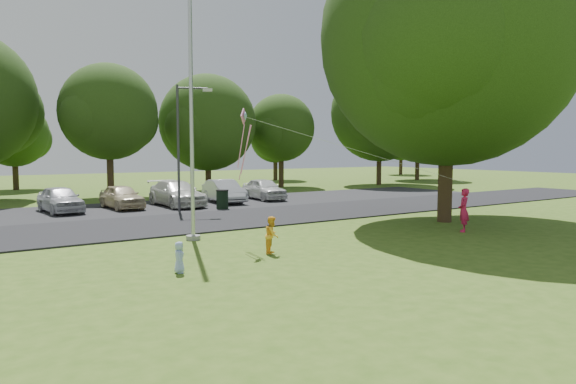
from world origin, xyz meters
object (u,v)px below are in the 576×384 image
trash_can (222,200)px  child_yellow (272,235)px  child_blue (179,257)px  flagpole (191,120)px  street_lamp (183,136)px  woman (464,210)px  kite (254,133)px  big_tree (449,44)px

trash_can → child_yellow: size_ratio=0.92×
child_blue → flagpole: bearing=-7.9°
street_lamp → woman: size_ratio=3.82×
woman → child_yellow: size_ratio=1.47×
child_yellow → woman: bearing=-47.9°
woman → child_blue: (-11.61, -0.22, -0.43)m
trash_can → kite: kite is taller
trash_can → woman: woman is taller
flagpole → child_yellow: size_ratio=8.77×
street_lamp → child_yellow: bearing=-75.4°
trash_can → kite: bearing=-110.5°
trash_can → kite: size_ratio=0.12×
flagpole → big_tree: (10.93, -1.95, 3.45)m
flagpole → woman: bearing=-23.7°
trash_can → woman: bearing=-69.5°
flagpole → big_tree: 11.63m
flagpole → child_blue: 6.16m
flagpole → child_yellow: 5.15m
trash_can → big_tree: bearing=-58.1°
trash_can → child_blue: trash_can is taller
street_lamp → child_yellow: street_lamp is taller
woman → kite: bearing=-55.3°
flagpole → trash_can: flagpole is taller
street_lamp → kite: bearing=-75.1°
woman → flagpole: bearing=-63.9°
flagpole → big_tree: size_ratio=0.74×
street_lamp → child_blue: size_ratio=7.86×
trash_can → kite: 10.73m
street_lamp → child_yellow: size_ratio=5.61×
flagpole → street_lamp: flagpole is taller
woman → kite: 8.77m
child_yellow → trash_can: bearing=26.7°
big_tree → woman: big_tree is taller
flagpole → kite: bearing=-55.0°
flagpole → child_blue: bearing=-117.4°
kite → child_blue: bearing=170.6°
trash_can → child_blue: (-7.20, -11.98, -0.12)m
kite → big_tree: bearing=-42.8°
street_lamp → kite: (-1.57, -9.84, -0.14)m
trash_can → big_tree: size_ratio=0.08×
child_yellow → street_lamp: bearing=36.6°
child_blue → child_yellow: bearing=-57.0°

